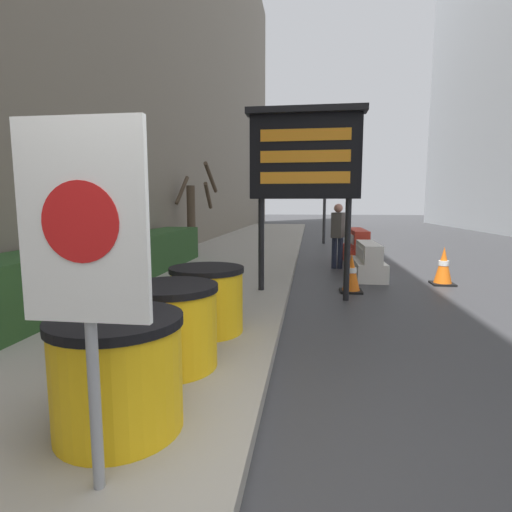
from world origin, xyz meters
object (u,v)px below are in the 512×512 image
jersey_barrier_white (368,262)px  traffic_light_near_curb (325,165)px  barrel_drum_back (207,299)px  warning_sign (84,245)px  traffic_cone_near (351,273)px  traffic_cone_far (443,266)px  message_board (305,158)px  barrel_drum_foreground (118,373)px  pedestrian_worker (338,231)px  traffic_cone_mid (352,247)px  barrel_drum_middle (171,326)px  jersey_barrier_red_striped (357,249)px

jersey_barrier_white → traffic_light_near_curb: size_ratio=0.37×
barrel_drum_back → warning_sign: (0.09, -2.62, 0.90)m
traffic_cone_near → traffic_cone_far: bearing=26.5°
barrel_drum_back → message_board: (1.07, 2.33, 1.85)m
barrel_drum_foreground → message_board: size_ratio=0.27×
traffic_light_near_curb → traffic_cone_far: bearing=-75.6°
pedestrian_worker → traffic_cone_far: bearing=64.1°
message_board → traffic_cone_near: size_ratio=4.39×
warning_sign → jersey_barrier_white: bearing=71.7°
jersey_barrier_white → traffic_light_near_curb: (-0.71, 7.54, 2.83)m
traffic_light_near_curb → barrel_drum_foreground: bearing=-97.3°
jersey_barrier_white → barrel_drum_foreground: bearing=-110.8°
traffic_cone_mid → pedestrian_worker: bearing=-104.5°
traffic_cone_near → traffic_cone_far: (1.90, 0.95, 0.03)m
barrel_drum_back → jersey_barrier_white: barrel_drum_back is taller
barrel_drum_middle → barrel_drum_back: (0.07, 1.03, 0.00)m
message_board → traffic_cone_near: (0.87, 0.66, -2.02)m
barrel_drum_middle → pedestrian_worker: pedestrian_worker is taller
traffic_light_near_curb → warning_sign: bearing=-96.4°
barrel_drum_back → message_board: size_ratio=0.27×
barrel_drum_foreground → traffic_light_near_curb: bearing=82.7°
barrel_drum_back → jersey_barrier_white: (2.46, 4.55, -0.18)m
jersey_barrier_white → barrel_drum_middle: bearing=-114.3°
traffic_cone_mid → pedestrian_worker: 2.46m
jersey_barrier_red_striped → barrel_drum_foreground: bearing=-106.2°
message_board → traffic_cone_mid: message_board is taller
warning_sign → jersey_barrier_white: warning_sign is taller
jersey_barrier_white → traffic_cone_near: (-0.52, -1.56, 0.01)m
traffic_cone_mid → barrel_drum_middle: bearing=-105.5°
barrel_drum_foreground → traffic_cone_mid: (2.52, 10.09, -0.20)m
jersey_barrier_red_striped → traffic_cone_near: 3.64m
barrel_drum_foreground → pedestrian_worker: (1.92, 7.79, 0.44)m
barrel_drum_back → jersey_barrier_red_striped: bearing=69.6°
barrel_drum_foreground → warning_sign: 1.07m
jersey_barrier_white → traffic_cone_near: bearing=-108.3°
jersey_barrier_red_striped → traffic_light_near_curb: (-0.71, 5.49, 2.76)m
traffic_cone_mid → pedestrian_worker: (-0.59, -2.30, 0.64)m
jersey_barrier_red_striped → traffic_cone_near: size_ratio=2.75×
jersey_barrier_red_striped → pedestrian_worker: size_ratio=1.22×
barrel_drum_back → pedestrian_worker: pedestrian_worker is taller
warning_sign → traffic_light_near_curb: bearing=83.6°
jersey_barrier_white → jersey_barrier_red_striped: jersey_barrier_red_striped is taller
jersey_barrier_white → traffic_light_near_curb: bearing=95.4°
barrel_drum_back → jersey_barrier_red_striped: jersey_barrier_red_striped is taller
jersey_barrier_red_striped → traffic_cone_mid: 1.44m
barrel_drum_back → warning_sign: bearing=-88.0°
pedestrian_worker → barrel_drum_foreground: bearing=2.5°
barrel_drum_middle → warning_sign: warning_sign is taller
barrel_drum_back → barrel_drum_middle: bearing=-93.7°
barrel_drum_foreground → warning_sign: (0.15, -0.56, 0.90)m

